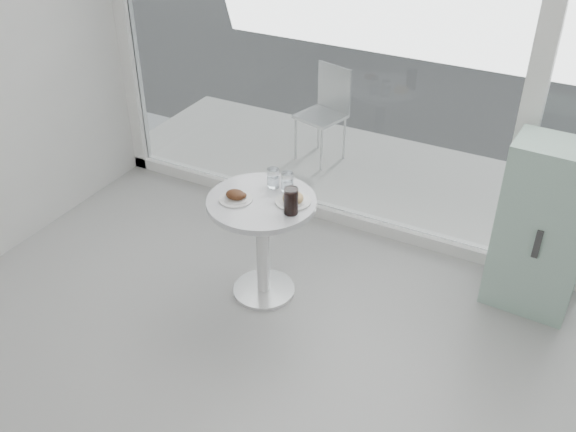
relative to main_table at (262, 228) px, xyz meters
The scene contains 10 objects.
storefront 1.70m from the main_table, 62.44° to the left, with size 5.00×0.14×3.00m.
main_table is the anchor object (origin of this frame).
patio_deck 2.03m from the main_table, 75.26° to the left, with size 5.60×1.60×0.05m, color silver.
mint_cabinet 1.83m from the main_table, 24.93° to the left, with size 0.58×0.41×1.21m.
patio_chair 2.04m from the main_table, 102.99° to the left, with size 0.47×0.47×0.88m.
plate_fritter 0.29m from the main_table, 150.28° to the right, with size 0.22×0.22×0.07m.
plate_donut 0.32m from the main_table, 19.17° to the left, with size 0.23×0.23×0.06m.
water_tumbler_a 0.33m from the main_table, 93.82° to the left, with size 0.08×0.08×0.13m.
water_tumbler_b 0.34m from the main_table, 62.21° to the left, with size 0.08×0.08×0.13m.
cola_glass 0.39m from the main_table, 12.17° to the right, with size 0.09×0.09×0.18m.
Camera 1 is at (1.30, -1.14, 2.95)m, focal length 40.00 mm.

